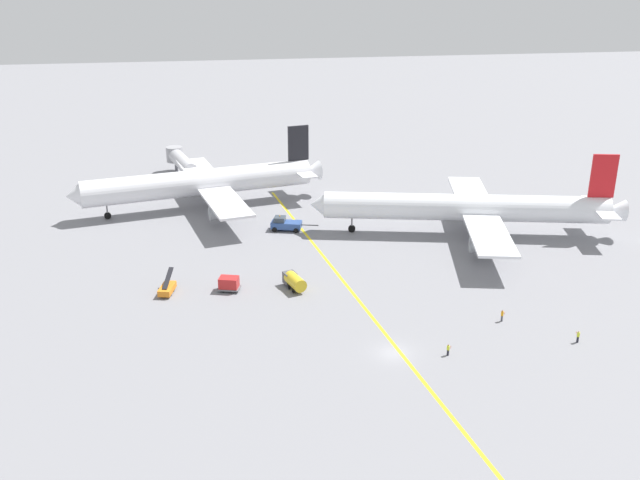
{
  "coord_description": "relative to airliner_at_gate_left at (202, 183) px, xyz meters",
  "views": [
    {
      "loc": [
        -22.35,
        -74.62,
        45.45
      ],
      "look_at": [
        -4.25,
        29.99,
        4.0
      ],
      "focal_mm": 39.53,
      "sensor_mm": 36.0,
      "label": 1
    }
  ],
  "objects": [
    {
      "name": "ground_plane",
      "position": [
        22.57,
        -61.65,
        -5.23
      ],
      "size": [
        600.0,
        600.0,
        0.0
      ],
      "primitive_type": "plane",
      "color": "gray"
    },
    {
      "name": "taxiway_stripe",
      "position": [
        22.14,
        -51.65,
        -5.22
      ],
      "size": [
        15.2,
        119.16,
        0.01
      ],
      "primitive_type": "cube",
      "rotation": [
        0.0,
        0.0,
        0.12
      ],
      "color": "yellow",
      "rests_on": "ground"
    },
    {
      "name": "airliner_at_gate_left",
      "position": [
        0.0,
        0.0,
        0.0
      ],
      "size": [
        50.57,
        42.88,
        15.14
      ],
      "color": "silver",
      "rests_on": "ground"
    },
    {
      "name": "airliner_being_pushed",
      "position": [
        46.65,
        -23.39,
        -0.18
      ],
      "size": [
        55.2,
        42.96,
        15.26
      ],
      "color": "white",
      "rests_on": "ground"
    },
    {
      "name": "pushback_tug",
      "position": [
        14.67,
        -15.48,
        -4.03
      ],
      "size": [
        8.73,
        4.19,
        2.84
      ],
      "color": "#2D4C8C",
      "rests_on": "ground"
    },
    {
      "name": "gse_container_dolly_flat",
      "position": [
        3.09,
        -39.79,
        -4.05
      ],
      "size": [
        3.71,
        3.05,
        2.15
      ],
      "color": "slate",
      "rests_on": "ground"
    },
    {
      "name": "gse_fuel_bowser_stubby",
      "position": [
        12.75,
        -40.84,
        -3.89
      ],
      "size": [
        3.21,
        5.23,
        2.4
      ],
      "color": "gold",
      "rests_on": "ground"
    },
    {
      "name": "gse_belt_loader_portside",
      "position": [
        -6.01,
        -39.16,
        -4.4
      ],
      "size": [
        2.73,
        5.07,
        3.02
      ],
      "color": "orange",
      "rests_on": "ground"
    },
    {
      "name": "ground_crew_ramp_agent_by_cones",
      "position": [
        29.06,
        -63.39,
        -4.42
      ],
      "size": [
        0.49,
        0.36,
        1.55
      ],
      "color": "black",
      "rests_on": "ground"
    },
    {
      "name": "ground_crew_wing_walker_right",
      "position": [
        39.38,
        -56.01,
        -4.34
      ],
      "size": [
        0.47,
        0.36,
        1.7
      ],
      "color": "#4C4C51",
      "rests_on": "ground"
    },
    {
      "name": "ground_crew_marshaller_foreground",
      "position": [
        46.69,
        -63.15,
        -4.36
      ],
      "size": [
        0.38,
        0.45,
        1.66
      ],
      "color": "black",
      "rests_on": "ground"
    },
    {
      "name": "jet_bridge",
      "position": [
        -4.58,
        22.97,
        -1.18
      ],
      "size": [
        7.26,
        17.57,
        5.83
      ],
      "color": "#B7B7BC",
      "rests_on": "ground"
    }
  ]
}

